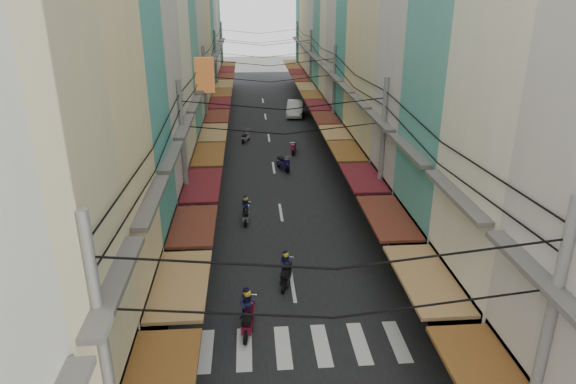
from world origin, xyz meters
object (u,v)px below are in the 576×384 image
bicycle (401,247)px  traffic_sign (445,251)px  white_car (295,116)px  market_umbrella (450,273)px

bicycle → traffic_sign: 5.43m
white_car → market_umbrella: bearing=-77.4°
white_car → bicycle: (2.66, -28.99, 0.00)m
white_car → market_umbrella: (2.58, -35.22, 2.21)m
market_umbrella → traffic_sign: (0.29, 1.37, 0.20)m
market_umbrella → traffic_sign: size_ratio=0.77×
white_car → bicycle: white_car is taller
bicycle → market_umbrella: market_umbrella is taller
bicycle → white_car: bearing=-15.2°
white_car → bicycle: 29.11m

